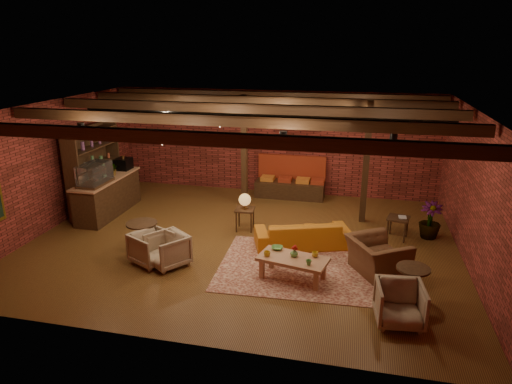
% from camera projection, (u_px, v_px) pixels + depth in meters
% --- Properties ---
extents(floor, '(10.00, 10.00, 0.00)m').
position_uv_depth(floor, '(242.00, 241.00, 11.00)').
color(floor, '#422510').
rests_on(floor, ground).
extents(ceiling, '(10.00, 8.00, 0.02)m').
position_uv_depth(ceiling, '(241.00, 108.00, 10.00)').
color(ceiling, black).
rests_on(ceiling, wall_back).
extents(wall_back, '(10.00, 0.02, 3.20)m').
position_uv_depth(wall_back, '(274.00, 142.00, 14.20)').
color(wall_back, maroon).
rests_on(wall_back, ground).
extents(wall_front, '(10.00, 0.02, 3.20)m').
position_uv_depth(wall_front, '(174.00, 252.00, 6.80)').
color(wall_front, maroon).
rests_on(wall_front, ground).
extents(wall_left, '(0.02, 8.00, 3.20)m').
position_uv_depth(wall_left, '(51.00, 165.00, 11.56)').
color(wall_left, maroon).
rests_on(wall_left, ground).
extents(wall_right, '(0.02, 8.00, 3.20)m').
position_uv_depth(wall_right, '(475.00, 193.00, 9.44)').
color(wall_right, maroon).
rests_on(wall_right, ground).
extents(ceiling_beams, '(9.80, 6.40, 0.22)m').
position_uv_depth(ceiling_beams, '(241.00, 113.00, 10.04)').
color(ceiling_beams, black).
rests_on(ceiling_beams, ceiling).
extents(ceiling_pipe, '(9.60, 0.12, 0.12)m').
position_uv_depth(ceiling_pipe, '(257.00, 113.00, 11.59)').
color(ceiling_pipe, black).
rests_on(ceiling_pipe, ceiling).
extents(post_left, '(0.16, 0.16, 3.20)m').
position_uv_depth(post_left, '(244.00, 151.00, 13.03)').
color(post_left, black).
rests_on(post_left, ground).
extents(post_right, '(0.16, 0.16, 3.20)m').
position_uv_depth(post_right, '(366.00, 163.00, 11.76)').
color(post_right, black).
rests_on(post_right, ground).
extents(service_counter, '(0.80, 2.50, 1.60)m').
position_uv_depth(service_counter, '(107.00, 186.00, 12.54)').
color(service_counter, black).
rests_on(service_counter, ground).
extents(plant_counter, '(0.35, 0.39, 0.30)m').
position_uv_depth(plant_counter, '(113.00, 170.00, 12.58)').
color(plant_counter, '#337F33').
rests_on(plant_counter, service_counter).
extents(shelving_hutch, '(0.52, 2.00, 2.40)m').
position_uv_depth(shelving_hutch, '(94.00, 170.00, 12.60)').
color(shelving_hutch, black).
rests_on(shelving_hutch, ground).
extents(banquette, '(2.10, 0.70, 1.00)m').
position_uv_depth(banquette, '(290.00, 181.00, 14.00)').
color(banquette, maroon).
rests_on(banquette, ground).
extents(service_sign, '(0.86, 0.06, 0.30)m').
position_uv_depth(service_sign, '(289.00, 124.00, 13.01)').
color(service_sign, '#FF3B19').
rests_on(service_sign, ceiling).
extents(ceiling_spotlights, '(6.40, 4.40, 0.28)m').
position_uv_depth(ceiling_spotlights, '(241.00, 123.00, 10.10)').
color(ceiling_spotlights, black).
rests_on(ceiling_spotlights, ceiling).
extents(rug, '(3.65, 2.86, 0.01)m').
position_uv_depth(rug, '(303.00, 267.00, 9.73)').
color(rug, maroon).
rests_on(rug, floor).
extents(sofa, '(2.34, 1.52, 0.64)m').
position_uv_depth(sofa, '(302.00, 234.00, 10.65)').
color(sofa, '#B76719').
rests_on(sofa, floor).
extents(coffee_table, '(1.49, 0.97, 0.72)m').
position_uv_depth(coffee_table, '(292.00, 260.00, 9.15)').
color(coffee_table, '#A46D4C').
rests_on(coffee_table, floor).
extents(side_table_lamp, '(0.50, 0.50, 0.97)m').
position_uv_depth(side_table_lamp, '(245.00, 203.00, 11.45)').
color(side_table_lamp, black).
rests_on(side_table_lamp, floor).
extents(round_table_left, '(0.69, 0.69, 0.72)m').
position_uv_depth(round_table_left, '(142.00, 232.00, 10.29)').
color(round_table_left, black).
rests_on(round_table_left, floor).
extents(armchair_a, '(0.98, 1.00, 0.78)m').
position_uv_depth(armchair_a, '(152.00, 246.00, 9.83)').
color(armchair_a, beige).
rests_on(armchair_a, floor).
extents(armchair_b, '(1.04, 1.03, 0.78)m').
position_uv_depth(armchair_b, '(167.00, 249.00, 9.71)').
color(armchair_b, beige).
rests_on(armchair_b, floor).
extents(armchair_right, '(1.23, 1.36, 1.00)m').
position_uv_depth(armchair_right, '(378.00, 251.00, 9.36)').
color(armchair_right, brown).
rests_on(armchair_right, floor).
extents(side_table_book, '(0.59, 0.59, 0.57)m').
position_uv_depth(side_table_book, '(398.00, 219.00, 11.01)').
color(side_table_book, black).
rests_on(side_table_book, floor).
extents(round_table_right, '(0.60, 0.60, 0.71)m').
position_uv_depth(round_table_right, '(412.00, 279.00, 8.30)').
color(round_table_right, black).
rests_on(round_table_right, floor).
extents(armchair_far, '(0.85, 0.81, 0.80)m').
position_uv_depth(armchair_far, '(400.00, 302.00, 7.69)').
color(armchair_far, beige).
rests_on(armchair_far, floor).
extents(plant_tall, '(1.76, 1.76, 2.74)m').
position_uv_depth(plant_tall, '(435.00, 184.00, 10.79)').
color(plant_tall, '#4C7F4C').
rests_on(plant_tall, floor).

